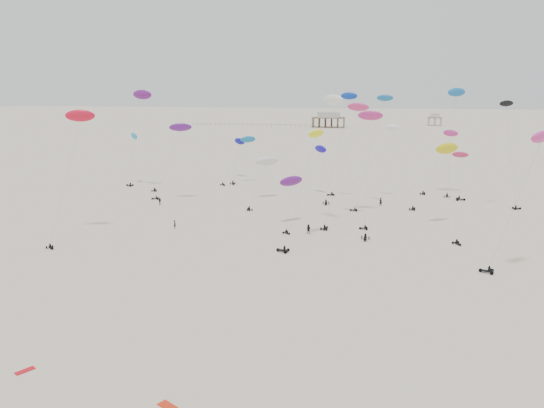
% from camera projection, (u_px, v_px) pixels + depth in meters
% --- Properties ---
extents(ground_plane, '(900.00, 900.00, 0.00)m').
position_uv_depth(ground_plane, '(325.00, 158.00, 198.56)').
color(ground_plane, beige).
extents(pavilion_main, '(21.00, 13.00, 9.80)m').
position_uv_depth(pavilion_main, '(328.00, 121.00, 343.41)').
color(pavilion_main, brown).
rests_on(pavilion_main, ground).
extents(pavilion_small, '(9.00, 7.00, 8.00)m').
position_uv_depth(pavilion_small, '(435.00, 120.00, 360.26)').
color(pavilion_small, brown).
rests_on(pavilion_small, ground).
extents(pier_fence, '(80.20, 0.20, 1.50)m').
position_uv_depth(pier_fence, '(250.00, 125.00, 353.17)').
color(pier_fence, black).
rests_on(pier_fence, ground).
extents(rig_0, '(10.24, 15.73, 26.37)m').
position_uv_depth(rig_0, '(341.00, 131.00, 99.09)').
color(rig_0, black).
rests_on(rig_0, ground).
extents(rig_1, '(7.69, 16.62, 21.47)m').
position_uv_depth(rig_1, '(398.00, 150.00, 123.20)').
color(rig_1, black).
rests_on(rig_1, ground).
extents(rig_2, '(8.42, 10.76, 25.40)m').
position_uv_depth(rig_2, '(377.00, 125.00, 116.54)').
color(rig_2, black).
rests_on(rig_2, ground).
extents(rig_3, '(7.03, 10.54, 25.30)m').
position_uv_depth(rig_3, '(340.00, 136.00, 122.11)').
color(rig_3, black).
rests_on(rig_3, ground).
extents(rig_4, '(4.80, 16.27, 15.65)m').
position_uv_depth(rig_4, '(238.00, 151.00, 152.98)').
color(rig_4, black).
rests_on(rig_4, ground).
extents(rig_5, '(9.09, 6.70, 16.19)m').
position_uv_depth(rig_5, '(443.00, 149.00, 131.69)').
color(rig_5, black).
rests_on(rig_5, ground).
extents(rig_6, '(5.54, 17.55, 19.39)m').
position_uv_depth(rig_6, '(448.00, 158.00, 99.65)').
color(rig_6, black).
rests_on(rig_6, ground).
extents(rig_7, '(4.50, 13.68, 14.05)m').
position_uv_depth(rig_7, '(460.00, 170.00, 130.71)').
color(rig_7, black).
rests_on(rig_7, ground).
extents(rig_8, '(8.58, 8.94, 25.69)m').
position_uv_depth(rig_8, '(144.00, 105.00, 137.38)').
color(rig_8, black).
rests_on(rig_8, ground).
extents(rig_9, '(6.99, 13.31, 20.26)m').
position_uv_depth(rig_9, '(304.00, 175.00, 89.56)').
color(rig_9, black).
rests_on(rig_9, ground).
extents(rig_10, '(5.39, 16.75, 24.03)m').
position_uv_depth(rig_10, '(370.00, 126.00, 108.64)').
color(rig_10, black).
rests_on(rig_10, ground).
extents(rig_11, '(6.17, 5.14, 23.58)m').
position_uv_depth(rig_11, '(510.00, 145.00, 115.28)').
color(rig_11, black).
rests_on(rig_11, ground).
extents(rig_12, '(6.17, 5.79, 12.24)m').
position_uv_depth(rig_12, '(323.00, 158.00, 131.34)').
color(rig_12, black).
rests_on(rig_12, ground).
extents(rig_13, '(10.21, 4.43, 18.40)m').
position_uv_depth(rig_13, '(178.00, 135.00, 123.44)').
color(rig_13, black).
rests_on(rig_13, ground).
extents(rig_14, '(8.86, 9.73, 14.07)m').
position_uv_depth(rig_14, '(244.00, 146.00, 146.50)').
color(rig_14, black).
rests_on(rig_14, ground).
extents(rig_15, '(6.23, 17.85, 15.94)m').
position_uv_depth(rig_15, '(265.00, 166.00, 125.56)').
color(rig_15, black).
rests_on(rig_15, ground).
extents(rig_16, '(5.07, 8.37, 26.16)m').
position_uv_depth(rig_16, '(455.00, 112.00, 128.64)').
color(rig_16, black).
rests_on(rig_16, ground).
extents(rig_17, '(4.18, 7.59, 14.26)m').
position_uv_depth(rig_17, '(133.00, 147.00, 144.06)').
color(rig_17, black).
rests_on(rig_17, ground).
extents(rig_18, '(9.63, 5.99, 20.71)m').
position_uv_depth(rig_18, '(528.00, 170.00, 74.73)').
color(rig_18, black).
rests_on(rig_18, ground).
extents(rig_19, '(5.47, 12.42, 11.20)m').
position_uv_depth(rig_19, '(291.00, 185.00, 103.12)').
color(rig_19, black).
rests_on(rig_19, ground).
extents(rig_20, '(5.64, 15.09, 23.73)m').
position_uv_depth(rig_20, '(77.00, 128.00, 94.65)').
color(rig_20, black).
rests_on(rig_20, ground).
extents(rig_21, '(8.60, 15.65, 24.90)m').
position_uv_depth(rig_21, '(351.00, 133.00, 104.73)').
color(rig_21, black).
rests_on(rig_21, ground).
extents(spectator_0, '(0.81, 0.83, 1.90)m').
position_uv_depth(spectator_0, '(175.00, 228.00, 100.93)').
color(spectator_0, black).
rests_on(spectator_0, ground).
extents(spectator_1, '(1.18, 0.96, 2.10)m').
position_uv_depth(spectator_1, '(308.00, 234.00, 97.01)').
color(spectator_1, black).
rests_on(spectator_1, ground).
extents(spectator_2, '(1.27, 0.90, 1.94)m').
position_uv_depth(spectator_2, '(160.00, 204.00, 120.99)').
color(spectator_2, black).
rests_on(spectator_2, ground).
extents(spectator_3, '(0.95, 0.84, 2.17)m').
position_uv_depth(spectator_3, '(380.00, 206.00, 119.62)').
color(spectator_3, black).
rests_on(spectator_3, ground).
extents(grounded_kite_a, '(2.35, 1.91, 0.08)m').
position_uv_depth(grounded_kite_a, '(169.00, 407.00, 44.71)').
color(grounded_kite_a, red).
rests_on(grounded_kite_a, ground).
extents(grounded_kite_b, '(1.55, 1.90, 0.07)m').
position_uv_depth(grounded_kite_b, '(25.00, 371.00, 50.41)').
color(grounded_kite_b, red).
rests_on(grounded_kite_b, ground).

